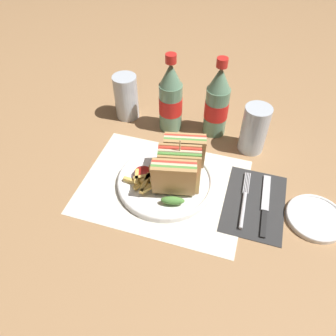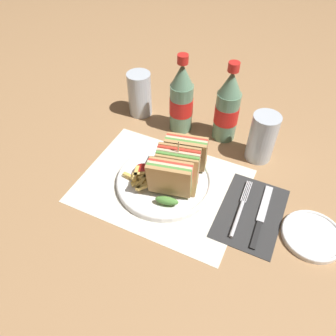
# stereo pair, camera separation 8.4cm
# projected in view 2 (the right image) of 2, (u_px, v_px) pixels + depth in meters

# --- Properties ---
(ground_plane) EXTENTS (4.00, 4.00, 0.00)m
(ground_plane) POSITION_uv_depth(u_px,v_px,m) (161.00, 173.00, 0.88)
(ground_plane) COLOR #9E754C
(placemat) EXTENTS (0.42, 0.31, 0.00)m
(placemat) POSITION_uv_depth(u_px,v_px,m) (162.00, 185.00, 0.85)
(placemat) COLOR silver
(placemat) RESTS_ON ground_plane
(plate_main) EXTENTS (0.25, 0.25, 0.02)m
(plate_main) POSITION_uv_depth(u_px,v_px,m) (165.00, 181.00, 0.85)
(plate_main) COLOR white
(plate_main) RESTS_ON ground_plane
(club_sandwich) EXTENTS (0.12, 0.19, 0.14)m
(club_sandwich) POSITION_uv_depth(u_px,v_px,m) (178.00, 167.00, 0.80)
(club_sandwich) COLOR tan
(club_sandwich) RESTS_ON plate_main
(fries_pile) EXTENTS (0.10, 0.10, 0.02)m
(fries_pile) POSITION_uv_depth(u_px,v_px,m) (144.00, 177.00, 0.83)
(fries_pile) COLOR #E0B756
(fries_pile) RESTS_ON plate_main
(ketchup_blob) EXTENTS (0.05, 0.04, 0.02)m
(ketchup_blob) POSITION_uv_depth(u_px,v_px,m) (144.00, 170.00, 0.85)
(ketchup_blob) COLOR maroon
(ketchup_blob) RESTS_ON plate_main
(napkin) EXTENTS (0.15, 0.22, 0.00)m
(napkin) POSITION_uv_depth(u_px,v_px,m) (251.00, 213.00, 0.79)
(napkin) COLOR #2D2D2D
(napkin) RESTS_ON ground_plane
(fork) EXTENTS (0.02, 0.18, 0.01)m
(fork) POSITION_uv_depth(u_px,v_px,m) (239.00, 213.00, 0.78)
(fork) COLOR silver
(fork) RESTS_ON napkin
(knife) EXTENTS (0.02, 0.19, 0.00)m
(knife) POSITION_uv_depth(u_px,v_px,m) (261.00, 216.00, 0.77)
(knife) COLOR black
(knife) RESTS_ON napkin
(coke_bottle_near) EXTENTS (0.07, 0.07, 0.24)m
(coke_bottle_near) POSITION_uv_depth(u_px,v_px,m) (181.00, 99.00, 0.94)
(coke_bottle_near) COLOR slate
(coke_bottle_near) RESTS_ON ground_plane
(coke_bottle_far) EXTENTS (0.07, 0.07, 0.24)m
(coke_bottle_far) POSITION_uv_depth(u_px,v_px,m) (227.00, 108.00, 0.91)
(coke_bottle_far) COLOR slate
(coke_bottle_far) RESTS_ON ground_plane
(glass_near) EXTENTS (0.07, 0.07, 0.14)m
(glass_near) POSITION_uv_depth(u_px,v_px,m) (262.00, 138.00, 0.87)
(glass_near) COLOR silver
(glass_near) RESTS_ON ground_plane
(glass_far) EXTENTS (0.07, 0.07, 0.14)m
(glass_far) POSITION_uv_depth(u_px,v_px,m) (140.00, 97.00, 1.02)
(glass_far) COLOR silver
(glass_far) RESTS_ON ground_plane
(side_saucer) EXTENTS (0.14, 0.14, 0.01)m
(side_saucer) POSITION_uv_depth(u_px,v_px,m) (312.00, 235.00, 0.74)
(side_saucer) COLOR white
(side_saucer) RESTS_ON ground_plane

